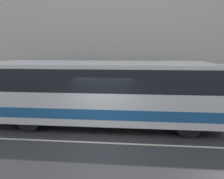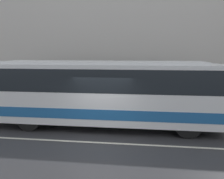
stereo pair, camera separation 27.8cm
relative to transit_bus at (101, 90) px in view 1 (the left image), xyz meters
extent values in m
plane|color=#2D2D30|center=(0.29, -2.18, -1.77)|extent=(60.00, 60.00, 0.00)
cube|color=gray|center=(0.29, 3.18, -1.70)|extent=(60.00, 2.71, 0.14)
cube|color=silver|center=(0.29, 4.68, 3.23)|extent=(60.00, 0.30, 10.00)
cube|color=#2D2B28|center=(0.29, 4.52, -0.52)|extent=(60.00, 0.06, 2.50)
cube|color=beige|center=(0.29, -2.18, -1.76)|extent=(54.00, 0.14, 0.01)
cube|color=white|center=(-0.01, 0.00, -0.08)|extent=(11.01, 2.53, 2.67)
cube|color=#1E5999|center=(-0.01, 0.00, -0.87)|extent=(10.95, 2.55, 0.45)
cube|color=black|center=(-0.01, 0.00, 0.56)|extent=(10.68, 2.55, 1.01)
cube|color=orange|center=(5.45, 0.00, 1.06)|extent=(0.12, 1.89, 0.28)
cube|color=white|center=(-0.01, 0.00, 1.31)|extent=(9.36, 2.15, 0.12)
cylinder|color=black|center=(3.90, -1.10, -1.23)|extent=(1.08, 0.28, 1.08)
cylinder|color=black|center=(3.90, 1.10, -1.23)|extent=(1.08, 0.28, 1.08)
cylinder|color=black|center=(-3.11, -1.10, -1.23)|extent=(1.08, 0.28, 1.08)
cylinder|color=black|center=(-3.11, 1.10, -1.23)|extent=(1.08, 0.28, 1.08)
cylinder|color=#1E5933|center=(-0.32, 3.11, -0.90)|extent=(0.36, 0.36, 1.45)
sphere|color=tan|center=(-0.32, 3.11, -0.04)|extent=(0.27, 0.27, 0.27)
camera|label=1|loc=(1.87, -11.50, 1.76)|focal=40.00mm
camera|label=2|loc=(2.15, -11.46, 1.76)|focal=40.00mm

